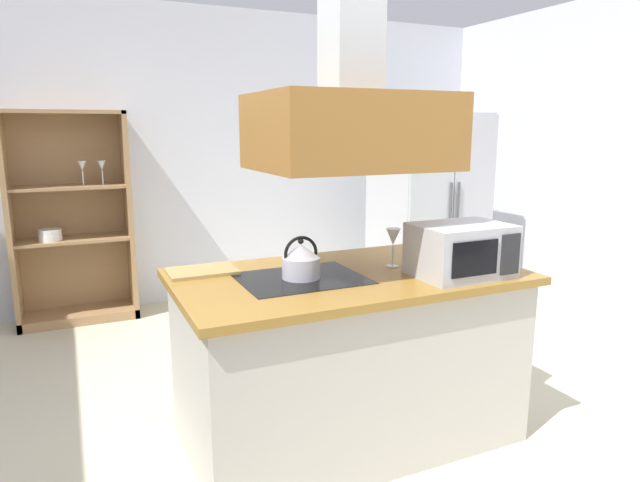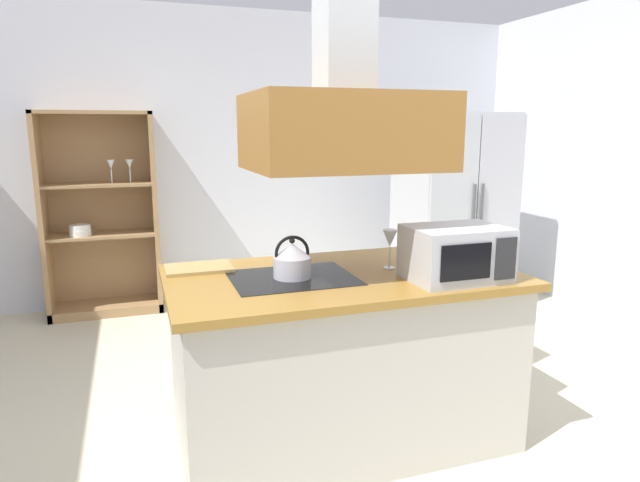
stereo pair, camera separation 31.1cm
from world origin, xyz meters
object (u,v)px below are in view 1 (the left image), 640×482
at_px(kettle, 301,261).
at_px(cutting_board, 202,271).
at_px(dish_cabinet, 72,230).
at_px(refrigerator, 428,209).
at_px(microwave, 461,250).
at_px(wine_glass_on_counter, 393,239).

height_order(kettle, cutting_board, kettle).
bearing_deg(kettle, dish_cabinet, 110.71).
bearing_deg(refrigerator, microwave, -121.74).
bearing_deg(cutting_board, dish_cabinet, 103.95).
xyz_separation_m(kettle, microwave, (0.74, -0.28, 0.04)).
xyz_separation_m(refrigerator, dish_cabinet, (-3.03, 0.81, -0.10)).
bearing_deg(kettle, cutting_board, 143.44).
relative_size(refrigerator, kettle, 8.37).
relative_size(microwave, wine_glass_on_counter, 2.23).
xyz_separation_m(refrigerator, wine_glass_on_counter, (-1.50, -1.80, 0.18)).
bearing_deg(refrigerator, kettle, -138.29).
bearing_deg(kettle, wine_glass_on_counter, 1.82).
bearing_deg(cutting_board, wine_glass_on_counter, -17.13).
distance_m(refrigerator, dish_cabinet, 3.14).
relative_size(cutting_board, wine_glass_on_counter, 1.65).
height_order(cutting_board, wine_glass_on_counter, wine_glass_on_counter).
bearing_deg(microwave, wine_glass_on_counter, 125.08).
bearing_deg(microwave, refrigerator, 58.26).
relative_size(refrigerator, microwave, 3.81).
xyz_separation_m(cutting_board, microwave, (1.16, -0.59, 0.12)).
height_order(dish_cabinet, wine_glass_on_counter, dish_cabinet).
bearing_deg(dish_cabinet, microwave, -59.18).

